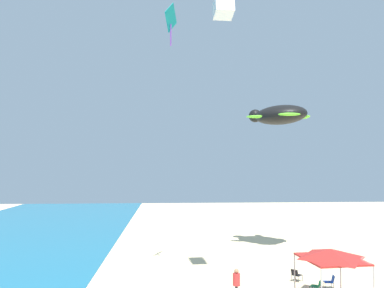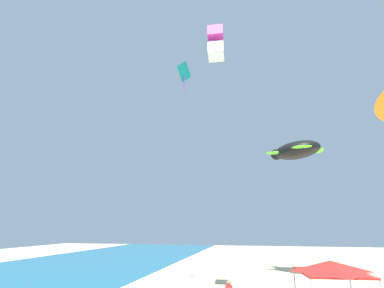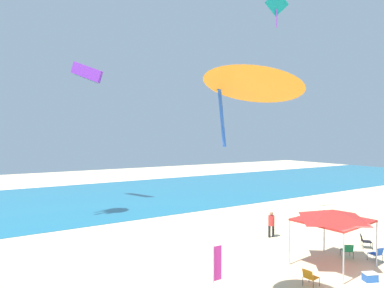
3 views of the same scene
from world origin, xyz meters
name	(u,v)px [view 2 (image 2 of 3)]	position (x,y,z in m)	size (l,w,h in m)	color
canopy_tent	(330,267)	(0.36, 2.74, 2.65)	(3.72, 3.36, 2.98)	#B7B7BC
kite_box_magenta	(216,43)	(2.47, 8.51, 18.23)	(1.47, 1.27, 2.74)	#E02D9E
kite_diamond_teal	(184,73)	(5.50, 11.77, 17.83)	(1.98, 0.87, 3.03)	teal
kite_turtle_black	(296,151)	(13.91, 1.80, 12.24)	(6.36, 6.37, 2.20)	black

